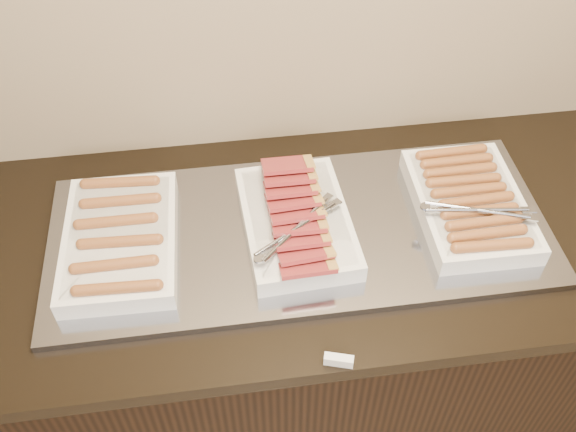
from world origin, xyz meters
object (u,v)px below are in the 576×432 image
at_px(counter, 294,335).
at_px(warming_tray, 300,232).
at_px(dish_left, 120,239).
at_px(dish_right, 470,203).
at_px(dish_center, 296,221).

height_order(counter, warming_tray, warming_tray).
bearing_deg(counter, dish_left, -180.00).
bearing_deg(counter, dish_right, -0.47).
distance_m(dish_center, dish_right, 0.43).
distance_m(warming_tray, dish_right, 0.42).
bearing_deg(dish_right, dish_left, -179.52).
height_order(dish_left, dish_center, dish_center).
distance_m(dish_left, dish_center, 0.41).
bearing_deg(counter, dish_center, -54.66).
distance_m(counter, dish_left, 0.64).
height_order(counter, dish_left, dish_left).
relative_size(dish_left, dish_center, 1.00).
relative_size(counter, dish_left, 5.28).
xyz_separation_m(dish_left, dish_right, (0.84, -0.00, 0.00)).
bearing_deg(warming_tray, dish_left, -180.00).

